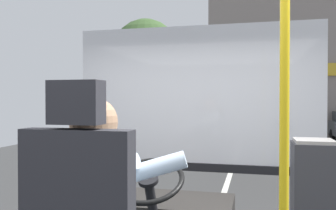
# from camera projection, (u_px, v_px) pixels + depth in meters

# --- Properties ---
(ground) EXTENTS (18.00, 44.00, 0.06)m
(ground) POSITION_uv_depth(u_px,v_px,m) (234.00, 162.00, 10.59)
(ground) COLOR #383838
(bus_driver) EXTENTS (0.77, 0.62, 0.79)m
(bus_driver) POSITION_uv_depth(u_px,v_px,m) (99.00, 203.00, 1.66)
(bus_driver) COLOR black
(bus_driver) RESTS_ON driver_seat
(handrail_pole) EXTENTS (0.04, 0.04, 1.98)m
(handrail_pole) POSITION_uv_depth(u_px,v_px,m) (284.00, 145.00, 1.61)
(handrail_pole) COLOR gold
(handrail_pole) RESTS_ON bus_floor
(windshield_panel) EXTENTS (2.50, 0.08, 1.48)m
(windshield_panel) POSITION_uv_depth(u_px,v_px,m) (195.00, 114.00, 3.59)
(windshield_panel) COLOR silver
(street_tree) EXTENTS (2.46, 2.46, 4.84)m
(street_tree) POSITION_uv_depth(u_px,v_px,m) (146.00, 54.00, 13.04)
(street_tree) COLOR #4C3828
(street_tree) RESTS_ON ground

